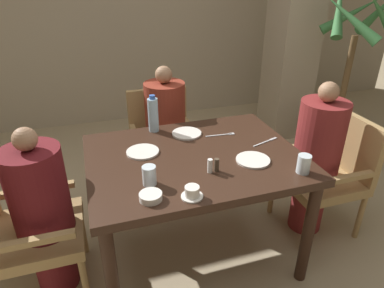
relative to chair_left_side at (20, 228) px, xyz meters
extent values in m
plane|color=tan|center=(1.04, 0.00, -0.48)|extent=(16.00, 16.00, 0.00)
cube|color=tan|center=(1.04, 2.59, 0.92)|extent=(8.00, 0.06, 2.80)
cube|color=tan|center=(2.68, 1.58, 0.87)|extent=(0.45, 0.45, 2.70)
cube|color=#331E14|center=(1.04, 0.00, 0.27)|extent=(1.28, 0.98, 0.05)
cylinder|color=#331E14|center=(0.46, -0.43, -0.12)|extent=(0.07, 0.07, 0.73)
cylinder|color=#331E14|center=(1.62, -0.43, -0.12)|extent=(0.07, 0.07, 0.73)
cylinder|color=#331E14|center=(0.46, 0.43, -0.12)|extent=(0.07, 0.07, 0.73)
cylinder|color=#331E14|center=(1.62, 0.43, -0.12)|extent=(0.07, 0.07, 0.73)
cube|color=#A88451|center=(0.08, 0.00, -0.07)|extent=(0.52, 0.52, 0.07)
cube|color=#A88451|center=(0.08, 0.24, 0.08)|extent=(0.47, 0.04, 0.04)
cube|color=#A88451|center=(0.08, -0.24, 0.08)|extent=(0.47, 0.04, 0.04)
cylinder|color=#A88451|center=(0.31, 0.23, -0.30)|extent=(0.04, 0.04, 0.38)
cylinder|color=#A88451|center=(0.31, -0.23, -0.30)|extent=(0.04, 0.04, 0.38)
cylinder|color=#A88451|center=(-0.15, 0.23, -0.30)|extent=(0.04, 0.04, 0.38)
cylinder|color=#5B1419|center=(0.14, 0.00, -0.26)|extent=(0.24, 0.24, 0.45)
cylinder|color=#5B1419|center=(0.14, 0.00, 0.22)|extent=(0.32, 0.32, 0.51)
sphere|color=#997051|center=(0.14, 0.00, 0.54)|extent=(0.12, 0.12, 0.12)
cube|color=#A88451|center=(1.04, 0.81, -0.07)|extent=(0.52, 0.52, 0.07)
cube|color=#A88451|center=(1.04, 1.05, 0.18)|extent=(0.52, 0.05, 0.43)
cube|color=#A88451|center=(1.28, 0.81, 0.08)|extent=(0.04, 0.47, 0.04)
cube|color=#A88451|center=(0.80, 0.81, 0.08)|extent=(0.04, 0.47, 0.04)
cylinder|color=#A88451|center=(1.27, 0.58, -0.30)|extent=(0.04, 0.04, 0.38)
cylinder|color=#A88451|center=(0.81, 0.58, -0.30)|extent=(0.04, 0.04, 0.38)
cylinder|color=#A88451|center=(1.27, 1.04, -0.30)|extent=(0.04, 0.04, 0.38)
cylinder|color=#A88451|center=(0.81, 1.04, -0.30)|extent=(0.04, 0.04, 0.38)
cylinder|color=maroon|center=(1.04, 0.75, -0.26)|extent=(0.24, 0.24, 0.45)
cylinder|color=maroon|center=(1.04, 0.75, 0.24)|extent=(0.32, 0.32, 0.56)
sphere|color=#997051|center=(1.04, 0.75, 0.59)|extent=(0.13, 0.13, 0.13)
cube|color=#A88451|center=(2.00, 0.00, -0.07)|extent=(0.52, 0.52, 0.07)
cube|color=#A88451|center=(2.24, 0.00, 0.18)|extent=(0.05, 0.52, 0.43)
cube|color=#A88451|center=(2.00, -0.24, 0.08)|extent=(0.47, 0.04, 0.04)
cube|color=#A88451|center=(2.00, 0.24, 0.08)|extent=(0.47, 0.04, 0.04)
cylinder|color=#A88451|center=(1.77, -0.23, -0.30)|extent=(0.04, 0.04, 0.38)
cylinder|color=#A88451|center=(1.77, 0.23, -0.30)|extent=(0.04, 0.04, 0.38)
cylinder|color=#A88451|center=(2.23, -0.23, -0.30)|extent=(0.04, 0.04, 0.38)
cylinder|color=#A88451|center=(2.23, 0.23, -0.30)|extent=(0.04, 0.04, 0.38)
cylinder|color=maroon|center=(1.94, 0.00, -0.26)|extent=(0.24, 0.24, 0.45)
cylinder|color=maroon|center=(1.94, 0.00, 0.25)|extent=(0.32, 0.32, 0.57)
sphere|color=#997051|center=(1.94, 0.00, 0.60)|extent=(0.13, 0.13, 0.13)
cylinder|color=#896B4C|center=(2.85, 0.87, -0.31)|extent=(0.47, 0.47, 0.34)
cylinder|color=brown|center=(2.85, 0.87, 0.31)|extent=(0.06, 0.06, 0.90)
cone|color=#38753D|center=(3.06, 0.86, 0.97)|extent=(0.12, 0.49, 0.48)
cone|color=#38753D|center=(2.96, 1.10, 0.92)|extent=(0.54, 0.32, 0.39)
cone|color=#38753D|center=(2.70, 0.97, 0.99)|extent=(0.32, 0.42, 0.52)
cone|color=#38753D|center=(2.65, 0.74, 0.93)|extent=(0.38, 0.50, 0.41)
cone|color=#38753D|center=(2.89, 0.65, 0.95)|extent=(0.52, 0.18, 0.45)
cylinder|color=white|center=(1.08, 0.29, 0.30)|extent=(0.20, 0.20, 0.01)
cylinder|color=white|center=(1.34, -0.17, 0.30)|extent=(0.20, 0.20, 0.01)
cylinder|color=white|center=(0.74, 0.12, 0.30)|extent=(0.20, 0.20, 0.01)
cylinder|color=white|center=(0.89, -0.40, 0.30)|extent=(0.11, 0.11, 0.01)
cylinder|color=white|center=(0.89, -0.40, 0.33)|extent=(0.07, 0.07, 0.05)
cylinder|color=white|center=(0.69, -0.36, 0.31)|extent=(0.11, 0.11, 0.04)
cylinder|color=#A3C6DB|center=(0.88, 0.42, 0.41)|extent=(0.07, 0.07, 0.23)
cylinder|color=#3359B2|center=(0.88, 0.42, 0.54)|extent=(0.04, 0.04, 0.03)
cylinder|color=silver|center=(1.55, -0.37, 0.35)|extent=(0.07, 0.07, 0.11)
cylinder|color=silver|center=(0.72, -0.23, 0.35)|extent=(0.07, 0.07, 0.11)
cylinder|color=white|center=(1.06, -0.21, 0.34)|extent=(0.03, 0.03, 0.08)
cylinder|color=#4C3D2D|center=(1.10, -0.21, 0.34)|extent=(0.03, 0.03, 0.08)
cube|color=silver|center=(1.28, 0.21, 0.30)|extent=(0.18, 0.02, 0.00)
cube|color=silver|center=(1.37, 0.20, 0.30)|extent=(0.04, 0.03, 0.00)
cube|color=silver|center=(1.51, 0.01, 0.30)|extent=(0.18, 0.07, 0.00)
cube|color=silver|center=(1.60, 0.04, 0.30)|extent=(0.06, 0.03, 0.00)
camera|label=1|loc=(0.47, -1.72, 1.31)|focal=32.00mm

